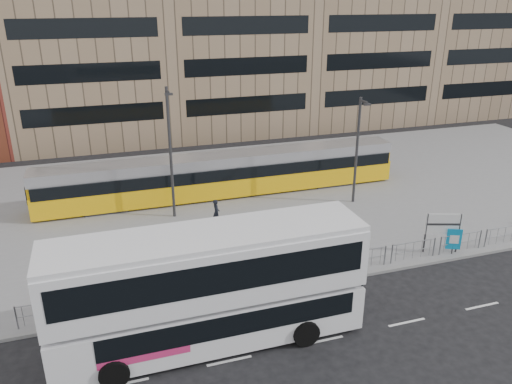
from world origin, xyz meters
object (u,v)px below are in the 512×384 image
object	(u,v)px
lamp_post_west	(170,149)
pedestrian	(216,213)
station_sign	(443,226)
double_decker_bus	(209,285)
ad_panel	(454,240)
lamp_post_east	(358,146)
tram	(224,175)
traffic_light_west	(296,244)

from	to	relation	value
lamp_post_west	pedestrian	bearing A→B (deg)	-43.33
station_sign	pedestrian	distance (m)	12.97
double_decker_bus	ad_panel	world-z (taller)	double_decker_bus
lamp_post_east	double_decker_bus	bearing A→B (deg)	-138.12
tram	lamp_post_east	size ratio (longest dim) A/B	3.52
pedestrian	lamp_post_east	size ratio (longest dim) A/B	0.24
tram	lamp_post_east	bearing A→B (deg)	-26.61
ad_panel	pedestrian	xyz separation A→B (m)	(-11.34, 7.49, -0.02)
pedestrian	lamp_post_west	distance (m)	4.77
ad_panel	lamp_post_east	size ratio (longest dim) A/B	0.21
tram	lamp_post_east	xyz separation A→B (m)	(8.06, -4.04, 2.45)
pedestrian	traffic_light_west	distance (m)	7.76
tram	lamp_post_west	xyz separation A→B (m)	(-3.97, -2.71, 3.00)
tram	traffic_light_west	size ratio (longest dim) A/B	8.12
double_decker_bus	traffic_light_west	size ratio (longest dim) A/B	3.98
ad_panel	lamp_post_east	xyz separation A→B (m)	(-1.55, 8.28, 3.07)
station_sign	ad_panel	size ratio (longest dim) A/B	1.54
ad_panel	lamp_post_west	world-z (taller)	lamp_post_west
traffic_light_west	lamp_post_east	distance (m)	11.35
station_sign	traffic_light_west	xyz separation A→B (m)	(-8.69, -0.28, 0.40)
double_decker_bus	ad_panel	xyz separation A→B (m)	(14.12, 2.99, -1.65)
station_sign	traffic_light_west	bearing A→B (deg)	-159.64
pedestrian	tram	bearing A→B (deg)	-16.86
pedestrian	lamp_post_east	xyz separation A→B (m)	(9.79, 0.79, 3.09)
pedestrian	lamp_post_east	bearing A→B (deg)	-82.54
tram	double_decker_bus	bearing A→B (deg)	-106.41
double_decker_bus	pedestrian	size ratio (longest dim) A/B	7.31
lamp_post_west	tram	bearing A→B (deg)	34.38
lamp_post_east	pedestrian	bearing A→B (deg)	-175.41
station_sign	lamp_post_east	world-z (taller)	lamp_post_east
tram	ad_panel	world-z (taller)	tram
lamp_post_west	ad_panel	bearing A→B (deg)	-35.28
traffic_light_west	lamp_post_west	xyz separation A→B (m)	(-4.39, 9.48, 2.51)
double_decker_bus	station_sign	size ratio (longest dim) A/B	5.43
double_decker_bus	ad_panel	distance (m)	14.53
traffic_light_west	ad_panel	bearing A→B (deg)	-20.01
tram	pedestrian	xyz separation A→B (m)	(-1.73, -4.82, -0.64)
double_decker_bus	traffic_light_west	distance (m)	5.86
station_sign	traffic_light_west	size ratio (longest dim) A/B	0.73
double_decker_bus	ad_panel	bearing A→B (deg)	11.82
traffic_light_west	lamp_post_east	size ratio (longest dim) A/B	0.43
traffic_light_west	double_decker_bus	bearing A→B (deg)	-166.97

